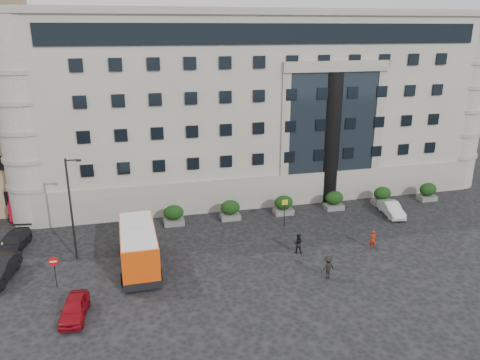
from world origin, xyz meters
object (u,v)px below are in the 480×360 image
object	(u,v)px
hedge_a	(174,215)
hedge_b	(230,210)
white_taxi	(391,209)
pedestrian_c	(328,267)
hedge_c	(284,205)
pedestrian_b	(298,243)
hedge_d	(334,200)
parked_car_d	(72,196)
bus_stop_sign	(285,208)
hedge_f	(428,192)
parked_car_a	(74,308)
no_entry_sign	(54,266)
pedestrian_a	(373,239)
street_lamp	(72,206)
hedge_e	(382,196)
red_truck	(23,199)
parked_car_c	(13,242)
minibus	(138,246)

from	to	relation	value
hedge_a	hedge_b	xyz separation A→B (m)	(5.20, 0.00, 0.00)
white_taxi	pedestrian_c	distance (m)	14.23
hedge_c	pedestrian_b	size ratio (longest dim) A/B	1.14
hedge_d	parked_car_d	world-z (taller)	hedge_d
hedge_b	bus_stop_sign	distance (m)	5.19
hedge_a	bus_stop_sign	distance (m)	9.94
hedge_b	hedge_d	world-z (taller)	same
hedge_f	bus_stop_sign	size ratio (longest dim) A/B	0.73
pedestrian_b	pedestrian_c	world-z (taller)	pedestrian_c
parked_car_a	parked_car_d	size ratio (longest dim) A/B	0.78
no_entry_sign	pedestrian_a	world-z (taller)	no_entry_sign
street_lamp	white_taxi	xyz separation A→B (m)	(28.12, 2.02, -3.72)
hedge_d	hedge_f	bearing A→B (deg)	0.00
hedge_b	pedestrian_c	xyz separation A→B (m)	(4.26, -12.14, -0.08)
street_lamp	no_entry_sign	distance (m)	4.98
hedge_a	pedestrian_a	size ratio (longest dim) A/B	1.20
hedge_e	street_lamp	distance (m)	29.34
street_lamp	bus_stop_sign	bearing A→B (deg)	6.54
street_lamp	bus_stop_sign	world-z (taller)	street_lamp
hedge_e	pedestrian_c	distance (m)	16.61
hedge_d	no_entry_sign	world-z (taller)	no_entry_sign
street_lamp	hedge_c	bearing A→B (deg)	14.67
hedge_c	parked_car_d	bearing A→B (deg)	157.53
hedge_c	pedestrian_b	world-z (taller)	hedge_c
hedge_b	pedestrian_a	xyz separation A→B (m)	(9.74, -8.64, -0.16)
red_truck	pedestrian_c	distance (m)	29.43
hedge_a	pedestrian_b	size ratio (longest dim) A/B	1.14
no_entry_sign	red_truck	distance (m)	15.71
hedge_d	street_lamp	size ratio (longest dim) A/B	0.23
hedge_f	parked_car_c	distance (m)	39.04
parked_car_a	pedestrian_a	xyz separation A→B (m)	(22.44, 4.12, 0.15)
minibus	bus_stop_sign	bearing A→B (deg)	18.53
parked_car_d	pedestrian_c	bearing A→B (deg)	-55.44
hedge_a	pedestrian_a	world-z (taller)	hedge_a
hedge_b	street_lamp	bearing A→B (deg)	-159.93
pedestrian_b	minibus	bearing A→B (deg)	21.52
hedge_c	hedge_f	xyz separation A→B (m)	(15.60, 0.00, 0.00)
hedge_c	parked_car_a	size ratio (longest dim) A/B	0.51
hedge_f	parked_car_a	bearing A→B (deg)	-159.15
hedge_d	minibus	distance (m)	20.32
street_lamp	pedestrian_a	xyz separation A→B (m)	(22.87, -3.84, -3.60)
hedge_a	hedge_e	size ratio (longest dim) A/B	1.00
hedge_a	red_truck	size ratio (longest dim) A/B	0.35
hedge_b	parked_car_c	size ratio (longest dim) A/B	0.41
hedge_b	no_entry_sign	bearing A→B (deg)	-148.10
hedge_e	hedge_f	distance (m)	5.20
parked_car_d	white_taxi	bearing A→B (deg)	-28.67
hedge_a	parked_car_c	distance (m)	13.13
hedge_d	minibus	bearing A→B (deg)	-158.99
hedge_a	street_lamp	world-z (taller)	street_lamp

